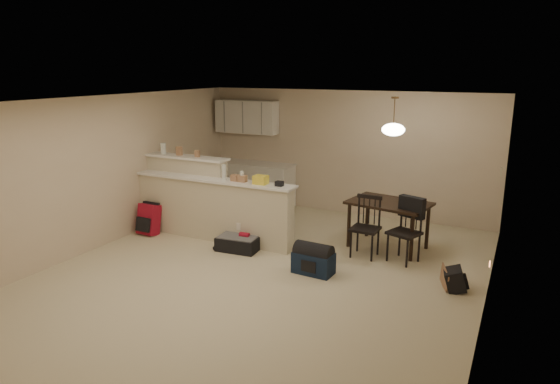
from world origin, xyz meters
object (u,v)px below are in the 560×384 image
Objects in this scene: navy_duffel at (313,263)px; black_daypack at (455,280)px; pendant_lamp at (393,129)px; red_backpack at (149,219)px; dining_chair_near at (365,227)px; dining_chair_far at (404,231)px; suitcase at (238,243)px; dining_table at (389,208)px.

navy_duffel reaches higher than black_daypack.
pendant_lamp is 4.56m from red_backpack.
dining_chair_near reaches higher than red_backpack.
navy_duffel is (-1.07, -1.04, -0.34)m from dining_chair_far.
dining_chair_far is at bearing 47.89° from navy_duffel.
suitcase is (-2.55, -0.70, -0.38)m from dining_chair_far.
suitcase is (-2.17, -1.21, -0.58)m from dining_table.
black_daypack is (1.47, -0.65, -0.34)m from dining_chair_near.
dining_chair_far is 1.53m from navy_duffel.
black_daypack is at bearing -44.15° from pendant_lamp.
pendant_lamp reaches higher than navy_duffel.
dining_chair_far reaches higher than dining_chair_near.
black_daypack is (1.24, -1.21, -0.55)m from dining_table.
pendant_lamp is 2.53m from black_daypack.
dining_chair_far is at bearing 10.62° from red_backpack.
suitcase is 3.41m from black_daypack.
dining_chair_far is (0.38, -0.50, -1.49)m from pendant_lamp.
navy_duffel is 1.96m from black_daypack.
dining_chair_far reaches higher than black_daypack.
dining_table is at bearing 18.15° from red_backpack.
dining_chair_far is at bearing 10.82° from suitcase.
red_backpack is at bearing -153.57° from dining_table.
dining_chair_near is 1.45× the size of suitcase.
dining_chair_far is 1.70× the size of navy_duffel.
dining_table is 1.29m from pendant_lamp.
dining_chair_near is 0.98× the size of dining_chair_far.
dining_chair_near is at bearing -112.37° from pendant_lamp.
dining_chair_far reaches higher than dining_table.
black_daypack is at bearing -19.07° from dining_chair_far.
dining_chair_near is 2.96× the size of black_daypack.
dining_table is 1.77m from navy_duffel.
pendant_lamp is at bearing 99.85° from dining_table.
pendant_lamp reaches higher than dining_chair_far.
pendant_lamp reaches higher than black_daypack.
dining_table is 4.24× the size of black_daypack.
dining_chair_near is 1.14m from navy_duffel.
dining_chair_far reaches higher than navy_duffel.
suitcase is at bearing 171.05° from navy_duffel.
black_daypack is (3.41, 0.00, 0.03)m from suitcase.
dining_table is 4.25m from red_backpack.
suitcase is at bearing -160.13° from dining_chair_near.
dining_table is 2.08× the size of suitcase.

